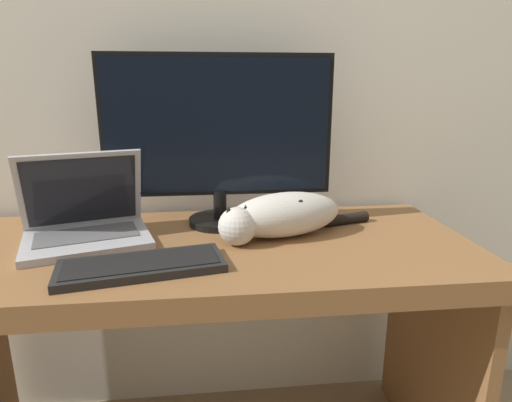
# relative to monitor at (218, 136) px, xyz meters

# --- Properties ---
(wall_back) EXTENTS (6.40, 0.06, 2.60)m
(wall_back) POSITION_rel_monitor_xyz_m (-0.05, 0.20, 0.27)
(wall_back) COLOR silver
(wall_back) RESTS_ON ground_plane
(desk) EXTENTS (1.48, 0.62, 0.76)m
(desk) POSITION_rel_monitor_xyz_m (-0.05, -0.17, -0.43)
(desk) COLOR olive
(desk) RESTS_ON ground_plane
(monitor) EXTENTS (0.68, 0.19, 0.50)m
(monitor) POSITION_rel_monitor_xyz_m (0.00, 0.00, 0.00)
(monitor) COLOR black
(monitor) RESTS_ON desk
(laptop) EXTENTS (0.38, 0.33, 0.24)m
(laptop) POSITION_rel_monitor_xyz_m (-0.37, -0.11, -0.22)
(laptop) COLOR #B7B7BC
(laptop) RESTS_ON desk
(external_keyboard) EXTENTS (0.40, 0.22, 0.02)m
(external_keyboard) POSITION_rel_monitor_xyz_m (-0.19, -0.33, -0.26)
(external_keyboard) COLOR black
(external_keyboard) RESTS_ON desk
(cat) EXTENTS (0.47, 0.24, 0.12)m
(cat) POSITION_rel_monitor_xyz_m (0.17, -0.14, -0.21)
(cat) COLOR silver
(cat) RESTS_ON desk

